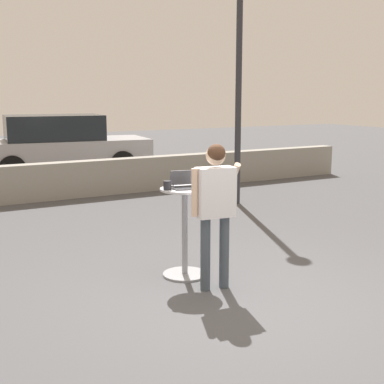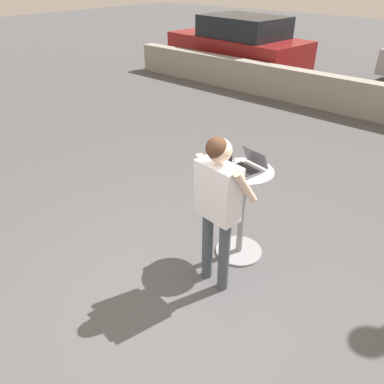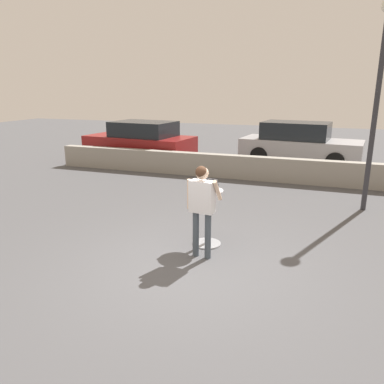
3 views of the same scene
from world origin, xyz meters
TOP-DOWN VIEW (x-y plane):
  - ground_plane at (0.00, 0.00)m, footprint 50.00×50.00m
  - pavement_kerb at (0.00, 6.55)m, footprint 14.81×0.35m
  - cafe_table at (-0.07, 1.04)m, footprint 0.58×0.58m
  - laptop at (-0.06, 1.06)m, footprint 0.36×0.37m
  - coffee_mug at (-0.29, 1.04)m, footprint 0.13×0.09m
  - standing_person at (0.01, 0.48)m, footprint 0.59×0.34m
  - parked_car_near_street at (0.94, 9.93)m, footprint 4.72×2.37m
  - parked_car_further_down at (-5.02, 8.03)m, footprint 4.43×2.36m
  - street_lamp at (2.91, 4.33)m, footprint 0.32×0.32m

SIDE VIEW (x-z plane):
  - ground_plane at x=0.00m, z-range 0.00..0.00m
  - pavement_kerb at x=0.00m, z-range 0.00..0.76m
  - cafe_table at x=-0.07m, z-range 0.04..1.11m
  - parked_car_near_street at x=0.94m, z-range 0.01..1.62m
  - parked_car_further_down at x=-5.02m, z-range 0.01..1.63m
  - standing_person at x=0.01m, z-range 0.22..1.86m
  - laptop at x=-0.06m, z-range 1.01..1.22m
  - coffee_mug at x=-0.29m, z-range 1.07..1.18m
  - street_lamp at x=2.91m, z-range 0.65..5.39m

